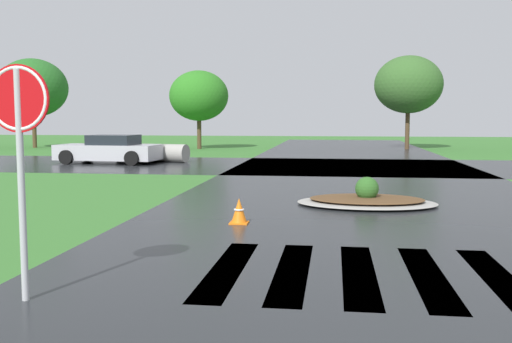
# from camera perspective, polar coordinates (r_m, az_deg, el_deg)

# --- Properties ---
(asphalt_roadway) EXTENTS (9.90, 80.00, 0.01)m
(asphalt_roadway) POSITION_cam_1_polar(r_m,az_deg,el_deg) (13.51, 11.02, -3.65)
(asphalt_roadway) COLOR #232628
(asphalt_roadway) RESTS_ON ground
(asphalt_cross_road) EXTENTS (90.00, 8.91, 0.01)m
(asphalt_cross_road) POSITION_cam_1_polar(r_m,az_deg,el_deg) (24.98, 9.50, 0.50)
(asphalt_cross_road) COLOR #232628
(asphalt_cross_road) RESTS_ON ground
(crosswalk_stripes) EXTENTS (4.95, 3.20, 0.01)m
(crosswalk_stripes) POSITION_cam_1_polar(r_m,az_deg,el_deg) (8.10, 13.29, -9.79)
(crosswalk_stripes) COLOR white
(crosswalk_stripes) RESTS_ON ground
(stop_sign) EXTENTS (0.76, 0.09, 2.69)m
(stop_sign) POSITION_cam_1_polar(r_m,az_deg,el_deg) (7.02, -22.23, 4.16)
(stop_sign) COLOR #B2B5BA
(stop_sign) RESTS_ON ground
(median_island) EXTENTS (3.32, 2.24, 0.68)m
(median_island) POSITION_cam_1_polar(r_m,az_deg,el_deg) (14.12, 10.82, -2.75)
(median_island) COLOR #9E9B93
(median_island) RESTS_ON ground
(car_dark_suv) EXTENTS (4.71, 2.38, 1.29)m
(car_dark_suv) POSITION_cam_1_polar(r_m,az_deg,el_deg) (27.01, -14.20, 2.06)
(car_dark_suv) COLOR #B7B7BF
(car_dark_suv) RESTS_ON ground
(drainage_pipe_stack) EXTENTS (3.70, 1.67, 0.84)m
(drainage_pipe_stack) POSITION_cam_1_polar(r_m,az_deg,el_deg) (27.77, -10.17, 1.84)
(drainage_pipe_stack) COLOR #9E9B93
(drainage_pipe_stack) RESTS_ON ground
(traffic_cone) EXTENTS (0.36, 0.36, 0.51)m
(traffic_cone) POSITION_cam_1_polar(r_m,az_deg,el_deg) (11.48, -1.67, -3.95)
(traffic_cone) COLOR orange
(traffic_cone) RESTS_ON ground
(background_treeline) EXTENTS (40.07, 6.80, 6.02)m
(background_treeline) POSITION_cam_1_polar(r_m,az_deg,el_deg) (37.60, 1.58, 8.21)
(background_treeline) COLOR #4C3823
(background_treeline) RESTS_ON ground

